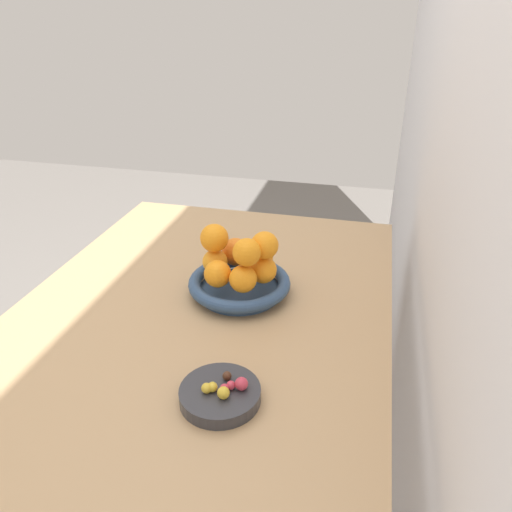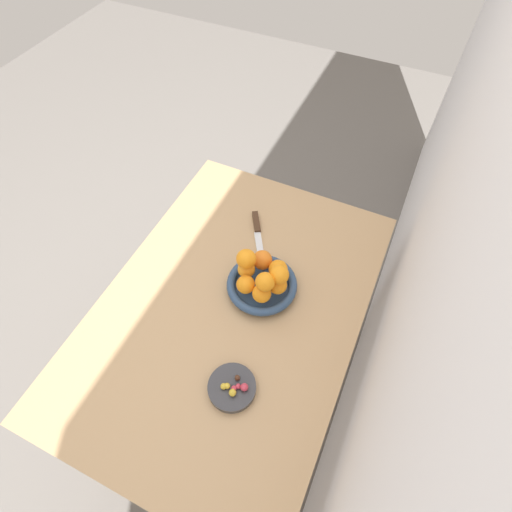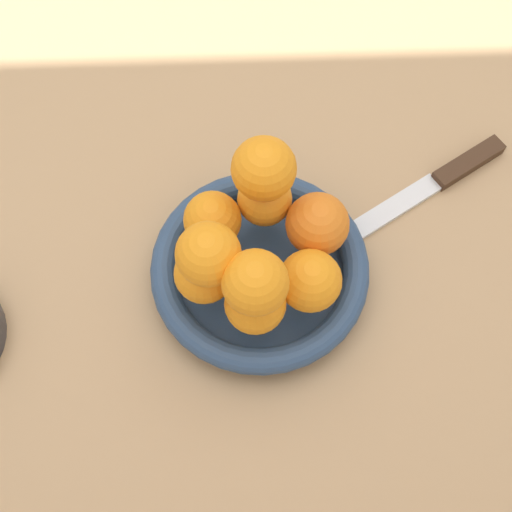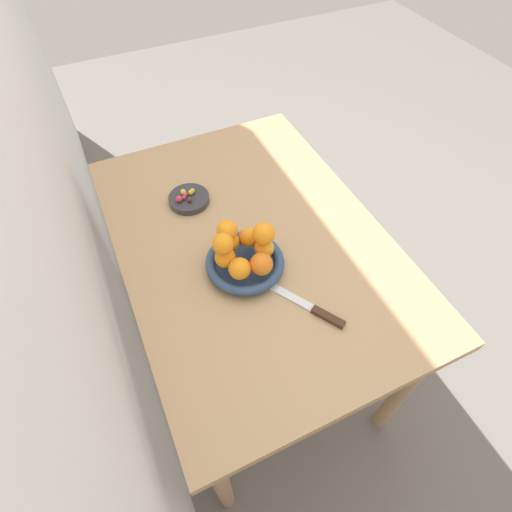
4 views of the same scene
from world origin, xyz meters
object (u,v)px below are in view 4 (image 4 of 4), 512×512
object	(u,v)px
candy_ball_0	(179,199)
candy_ball_1	(185,195)
orange_6	(223,244)
knife	(307,306)
dining_table	(251,256)
orange_2	(261,264)
orange_3	(264,248)
candy_ball_2	(192,191)
orange_8	(264,234)
candy_ball_6	(183,192)
orange_7	(227,230)
orange_1	(240,269)
orange_4	(249,237)
candy_ball_5	(191,193)
candy_ball_4	(189,200)
candy_dish	(189,199)
orange_5	(229,242)
fruit_bowl	(245,263)
candy_ball_3	(184,197)
orange_0	(225,257)

from	to	relation	value
candy_ball_0	candy_ball_1	bearing A→B (deg)	-62.17
orange_6	knife	xyz separation A→B (m)	(-0.19, -0.15, -0.12)
dining_table	orange_2	xyz separation A→B (m)	(-0.15, 0.04, 0.16)
orange_3	knife	bearing A→B (deg)	-167.39
dining_table	candy_ball_2	world-z (taller)	candy_ball_2
orange_3	dining_table	bearing A→B (deg)	-3.67
orange_8	candy_ball_6	size ratio (longest dim) A/B	3.06
orange_7	candy_ball_1	distance (m)	0.29
orange_1	orange_8	distance (m)	0.11
candy_ball_1	candy_ball_0	bearing A→B (deg)	117.83
orange_8	candy_ball_6	xyz separation A→B (m)	(0.34, 0.12, -0.09)
orange_3	candy_ball_0	size ratio (longest dim) A/B	2.56
orange_7	candy_ball_0	distance (m)	0.29
candy_ball_1	knife	world-z (taller)	candy_ball_1
orange_4	candy_ball_0	xyz separation A→B (m)	(0.26, 0.12, -0.04)
candy_ball_1	orange_2	bearing A→B (deg)	-166.86
candy_ball_0	candy_ball_5	size ratio (longest dim) A/B	1.31
orange_4	orange_6	distance (m)	0.11
orange_6	orange_4	bearing A→B (deg)	-66.86
orange_8	candy_ball_4	distance (m)	0.33
candy_dish	candy_ball_5	xyz separation A→B (m)	(0.01, -0.01, 0.02)
orange_5	orange_6	xyz separation A→B (m)	(-0.05, 0.03, 0.06)
candy_ball_1	candy_ball_2	xyz separation A→B (m)	(0.01, -0.03, 0.00)
orange_3	candy_ball_0	xyz separation A→B (m)	(0.31, 0.14, -0.03)
fruit_bowl	orange_6	xyz separation A→B (m)	(0.01, 0.06, 0.10)
orange_7	candy_ball_5	bearing A→B (deg)	3.50
candy_ball_0	candy_ball_3	world-z (taller)	candy_ball_0
orange_3	orange_8	world-z (taller)	orange_8
candy_ball_1	candy_ball_5	size ratio (longest dim) A/B	0.89
candy_dish	candy_ball_5	world-z (taller)	candy_ball_5
orange_2	candy_ball_0	xyz separation A→B (m)	(0.36, 0.11, -0.04)
orange_1	dining_table	bearing A→B (deg)	-34.35
orange_6	knife	bearing A→B (deg)	-141.70
orange_7	candy_ball_5	size ratio (longest dim) A/B	3.50
orange_4	candy_ball_6	xyz separation A→B (m)	(0.29, 0.10, -0.04)
candy_ball_0	candy_ball_4	size ratio (longest dim) A/B	1.42
candy_ball_3	knife	size ratio (longest dim) A/B	0.06
candy_dish	candy_ball_3	distance (m)	0.03
candy_dish	orange_4	xyz separation A→B (m)	(-0.27, -0.09, 0.06)
orange_8	candy_ball_6	world-z (taller)	orange_8
orange_1	candy_ball_3	distance (m)	0.36
orange_0	candy_ball_2	bearing A→B (deg)	-2.74
candy_ball_0	candy_ball_5	bearing A→B (deg)	-70.53
candy_dish	orange_3	bearing A→B (deg)	-161.19
orange_5	candy_ball_4	world-z (taller)	orange_5
orange_8	candy_ball_0	world-z (taller)	orange_8
candy_ball_0	dining_table	bearing A→B (deg)	-145.16
dining_table	knife	world-z (taller)	knife
dining_table	candy_dish	world-z (taller)	candy_dish
orange_3	candy_ball_1	xyz separation A→B (m)	(0.33, 0.12, -0.04)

